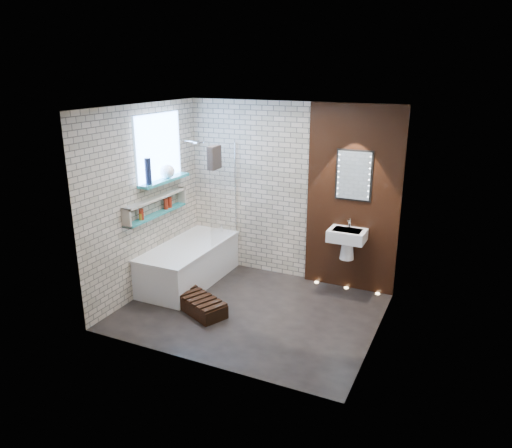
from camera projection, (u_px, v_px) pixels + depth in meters
The scene contains 15 objects.
ground at pixel (251, 311), 6.38m from camera, with size 3.20×3.20×0.00m, color black.
room_shell at pixel (251, 216), 5.98m from camera, with size 3.24×3.20×2.60m.
walnut_panel at pixel (353, 200), 6.69m from camera, with size 1.30×0.06×2.60m, color black.
clerestory_window at pixel (159, 154), 6.73m from camera, with size 0.18×1.00×0.94m.
display_niche at pixel (156, 206), 6.76m from camera, with size 0.14×1.30×0.26m.
bathtub at pixel (189, 263), 7.17m from camera, with size 0.79×1.74×0.70m.
bath_screen at pixel (223, 194), 7.10m from camera, with size 0.01×0.78×1.40m, color white.
towel at pixel (214, 158), 6.72m from camera, with size 0.09×0.25×0.32m, color black.
shower_head at pixel (199, 142), 7.11m from camera, with size 0.18×0.18×0.02m, color silver.
washbasin at pixel (347, 239), 6.68m from camera, with size 0.50×0.36×0.58m.
led_mirror at pixel (354, 176), 6.55m from camera, with size 0.50×0.02×0.70m.
walnut_step at pixel (200, 305), 6.33m from camera, with size 0.78×0.35×0.17m, color black.
niche_bottles at pixel (158, 207), 6.79m from camera, with size 0.07×0.73×0.16m.
sill_vases at pixel (163, 171), 6.74m from camera, with size 0.19×0.58×0.35m.
floor_uplights at pixel (346, 288), 7.03m from camera, with size 0.96×0.06×0.01m.
Camera 1 is at (2.48, -5.16, 3.04)m, focal length 34.18 mm.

